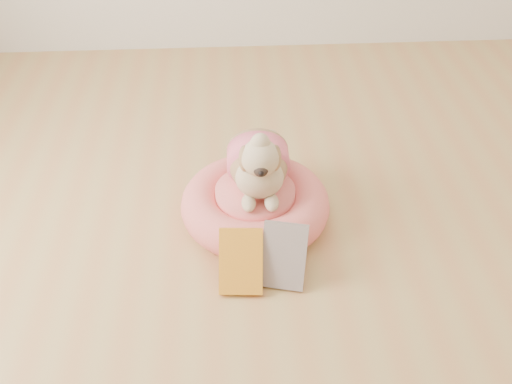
{
  "coord_description": "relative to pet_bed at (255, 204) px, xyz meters",
  "views": [
    {
      "loc": [
        -0.22,
        -0.95,
        1.46
      ],
      "look_at": [
        -0.12,
        0.65,
        0.17
      ],
      "focal_mm": 40.0,
      "sensor_mm": 36.0,
      "label": 1
    }
  ],
  "objects": [
    {
      "name": "book_yellow",
      "position": [
        -0.07,
        -0.32,
        0.03
      ],
      "size": [
        0.16,
        0.17,
        0.19
      ],
      "primitive_type": "cube",
      "rotation": [
        -0.65,
        0.0,
        -0.07
      ],
      "color": "yellow",
      "rests_on": "floor"
    },
    {
      "name": "book_white",
      "position": [
        0.08,
        -0.31,
        0.04
      ],
      "size": [
        0.17,
        0.15,
        0.21
      ],
      "primitive_type": "cube",
      "rotation": [
        -0.47,
        0.0,
        -0.24
      ],
      "color": "white",
      "rests_on": "floor"
    },
    {
      "name": "pet_bed",
      "position": [
        0.0,
        0.0,
        0.0
      ],
      "size": [
        0.56,
        0.56,
        0.14
      ],
      "color": "#DF5A57",
      "rests_on": "floor"
    },
    {
      "name": "dog",
      "position": [
        0.01,
        0.03,
        0.23
      ],
      "size": [
        0.29,
        0.42,
        0.3
      ],
      "primitive_type": null,
      "rotation": [
        0.0,
        0.0,
        -0.02
      ],
      "color": "brown",
      "rests_on": "pet_bed"
    },
    {
      "name": "floor",
      "position": [
        0.12,
        -0.7,
        -0.07
      ],
      "size": [
        4.5,
        4.5,
        0.0
      ],
      "primitive_type": "plane",
      "color": "tan",
      "rests_on": "ground"
    }
  ]
}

